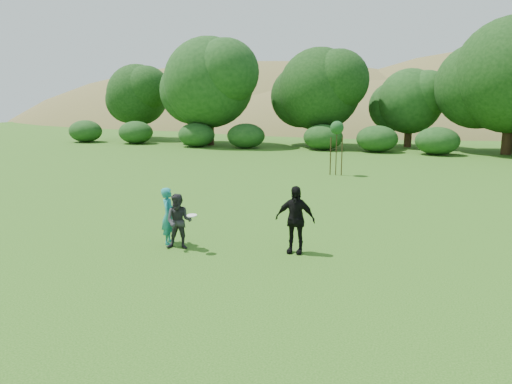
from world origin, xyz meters
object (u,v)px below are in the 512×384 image
sapling (337,129)px  player_teal (169,216)px  player_grey (179,222)px  player_black (295,220)px

sapling → player_teal: bearing=-98.1°
player_grey → sapling: size_ratio=0.54×
player_teal → player_black: size_ratio=0.89×
player_teal → player_grey: player_teal is taller
player_black → player_grey: bearing=-168.2°
player_grey → player_black: player_black is taller
player_grey → player_black: size_ratio=0.84×
player_teal → player_black: (3.57, 0.41, 0.10)m
player_grey → player_teal: bearing=131.5°
player_grey → sapling: (1.47, 14.35, 1.66)m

